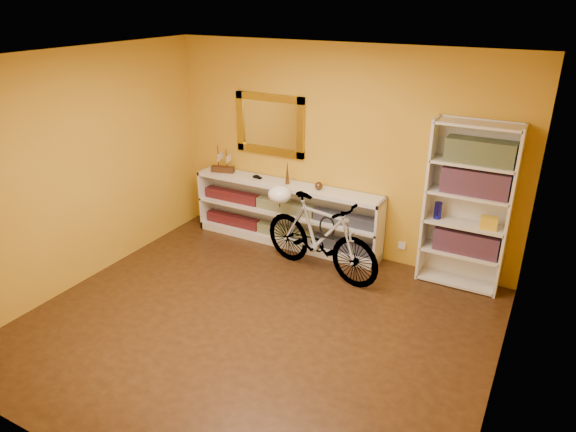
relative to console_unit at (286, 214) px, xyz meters
The scene contains 24 objects.
floor 1.97m from the console_unit, 70.87° to the right, with size 4.50×4.00×0.01m, color black.
ceiling 2.91m from the console_unit, 70.87° to the right, with size 4.50×4.00×0.01m, color silver.
back_wall 1.09m from the console_unit, 16.79° to the left, with size 4.50×0.01×2.60m, color gold.
left_wall 2.59m from the console_unit, 131.84° to the right, with size 0.01×4.00×2.60m, color gold.
right_wall 3.52m from the console_unit, 32.18° to the right, with size 0.01×4.00×2.60m, color gold.
gilt_mirror 1.18m from the console_unit, 154.90° to the left, with size 0.98×0.06×0.78m, color olive.
wall_socket 1.55m from the console_unit, ahead, with size 0.09×0.01×0.09m, color silver.
console_unit is the anchor object (origin of this frame).
cd_row_lower 0.26m from the console_unit, 90.00° to the right, with size 2.50×0.13×0.14m, color black.
cd_row_upper 0.11m from the console_unit, 90.00° to the right, with size 2.50×0.13×0.14m, color navy.
model_ship 1.16m from the console_unit, behind, with size 0.31×0.12×0.37m, color #381F0F, non-canonical shape.
toy_car 0.61m from the console_unit, behind, with size 0.00×0.00×0.00m, color black.
bronze_ornament 0.58m from the console_unit, ahead, with size 0.05×0.05×0.31m, color #50361B.
decorative_orb 0.66m from the console_unit, ahead, with size 0.10×0.10×0.10m, color #50361B.
bookcase 2.30m from the console_unit, ahead, with size 0.90×0.30×1.90m, color silver, non-canonical shape.
book_row_a 2.29m from the console_unit, ahead, with size 0.70×0.22×0.26m, color maroon.
book_row_b 2.44m from the console_unit, ahead, with size 0.70×0.22×0.28m, color maroon.
book_row_c 2.57m from the console_unit, ahead, with size 0.70×0.22×0.25m, color navy.
travel_mug 1.99m from the console_unit, ahead, with size 0.09×0.09×0.19m, color #17169C.
red_tin 2.33m from the console_unit, ahead, with size 0.14×0.14×0.19m, color maroon.
yellow_bag 2.52m from the console_unit, ahead, with size 0.17×0.12×0.14m, color yellow.
bicycle 0.90m from the console_unit, 34.97° to the right, with size 1.65×0.43×0.97m, color silver.
helmet 0.58m from the console_unit, 72.93° to the right, with size 0.29×0.28×0.22m, color white.
u_lock 1.00m from the console_unit, 32.77° to the right, with size 0.20×0.20×0.02m, color black.
Camera 1 is at (2.37, -3.68, 3.10)m, focal length 32.22 mm.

